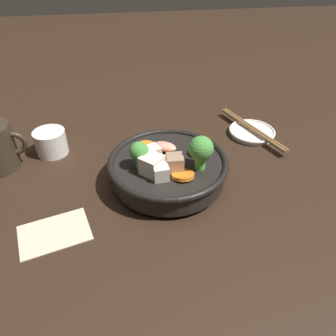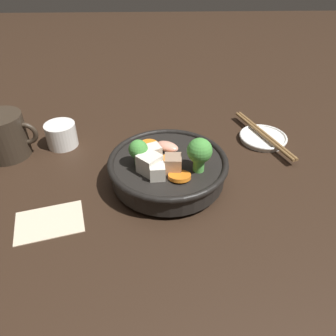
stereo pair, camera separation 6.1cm
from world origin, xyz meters
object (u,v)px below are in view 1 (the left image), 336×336
object	(u,v)px
stirfry_bowl	(168,167)
tea_cup	(51,142)
side_saucer	(252,132)
chopsticks_pair	(252,128)

from	to	relation	value
stirfry_bowl	tea_cup	world-z (taller)	stirfry_bowl
stirfry_bowl	side_saucer	xyz separation A→B (m)	(0.22, 0.14, -0.03)
tea_cup	chopsticks_pair	size ratio (longest dim) A/B	0.32
stirfry_bowl	side_saucer	size ratio (longest dim) A/B	2.08
tea_cup	chopsticks_pair	bearing A→B (deg)	0.60
stirfry_bowl	side_saucer	distance (m)	0.27
stirfry_bowl	tea_cup	bearing A→B (deg)	148.92
side_saucer	tea_cup	distance (m)	0.45
stirfry_bowl	chopsticks_pair	xyz separation A→B (m)	(0.22, 0.14, -0.02)
side_saucer	tea_cup	size ratio (longest dim) A/B	1.62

